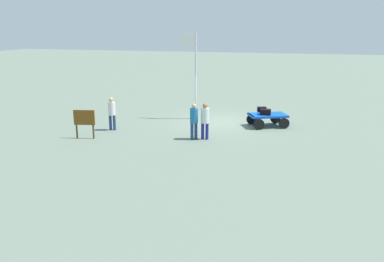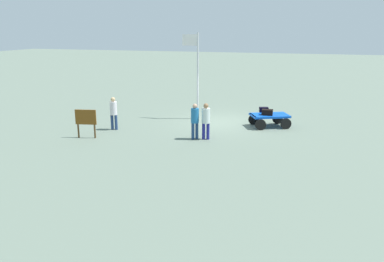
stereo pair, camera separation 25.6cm
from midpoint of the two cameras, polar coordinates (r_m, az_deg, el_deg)
ground_plane at (r=21.27m, az=4.77°, el=1.26°), size 120.00×120.00×0.00m
luggage_cart at (r=20.56m, az=11.44°, el=1.88°), size 2.23×1.97×0.64m
suitcase_maroon at (r=21.05m, az=10.67°, el=3.05°), size 0.52×0.41×0.25m
suitcase_navy at (r=20.35m, az=11.18°, el=2.68°), size 0.56×0.38×0.28m
worker_lead at (r=17.79m, az=0.84°, el=1.81°), size 0.51×0.51×1.64m
worker_trailing at (r=17.77m, az=2.43°, el=1.85°), size 0.43×0.43×1.67m
worker_supervisor at (r=19.83m, az=-10.91°, el=2.87°), size 0.42×0.42×1.64m
flagpole at (r=21.63m, az=0.91°, el=9.07°), size 0.91×0.10×4.69m
signboard at (r=18.63m, az=-14.71°, el=1.62°), size 0.97×0.25×1.32m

